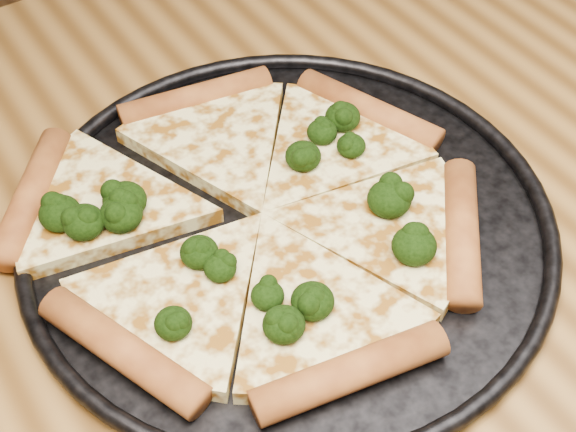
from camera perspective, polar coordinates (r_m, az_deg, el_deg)
dining_table at (r=0.65m, az=-3.55°, el=-12.19°), size 1.20×0.90×0.75m
pizza_pan at (r=0.62m, az=0.00°, el=-0.51°), size 0.40×0.40×0.02m
pizza at (r=0.61m, az=-2.25°, el=0.10°), size 0.36×0.34×0.03m
broccoli_florets at (r=0.59m, az=-3.00°, el=-0.44°), size 0.26×0.20×0.02m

